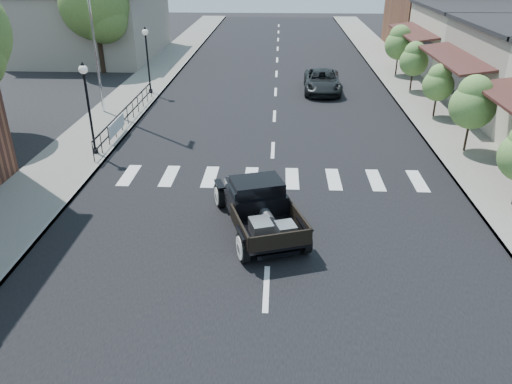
{
  "coord_description": "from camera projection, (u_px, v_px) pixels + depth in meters",
  "views": [
    {
      "loc": [
        0.23,
        -13.63,
        8.01
      ],
      "look_at": [
        -0.45,
        0.73,
        1.0
      ],
      "focal_mm": 35.0,
      "sensor_mm": 36.0,
      "label": 1
    }
  ],
  "objects": [
    {
      "name": "small_tree_e",
      "position": [
        398.0,
        51.0,
        34.03
      ],
      "size": [
        1.93,
        1.93,
        3.21
      ],
      "primitive_type": null,
      "color": "#54803A",
      "rests_on": "sidewalk_right"
    },
    {
      "name": "banner",
      "position": [
        117.0,
        131.0,
        23.05
      ],
      "size": [
        0.04,
        2.2,
        0.6
      ],
      "primitive_type": null,
      "color": "silver",
      "rests_on": "sidewalk_left"
    },
    {
      "name": "road_markings",
      "position": [
        274.0,
        129.0,
        24.73
      ],
      "size": [
        12.0,
        60.0,
        0.06
      ],
      "primitive_type": null,
      "color": "silver",
      "rests_on": "ground"
    },
    {
      "name": "far_building_right",
      "position": [
        461.0,
        8.0,
        42.29
      ],
      "size": [
        11.0,
        10.0,
        7.0
      ],
      "primitive_type": "cube",
      "color": "brown",
      "rests_on": "ground"
    },
    {
      "name": "hotrod_pickup",
      "position": [
        259.0,
        206.0,
        15.52
      ],
      "size": [
        3.58,
        5.2,
        1.65
      ],
      "primitive_type": null,
      "rotation": [
        0.0,
        0.0,
        0.32
      ],
      "color": "black",
      "rests_on": "ground"
    },
    {
      "name": "sidewalk_right",
      "position": [
        422.0,
        102.0,
        28.83
      ],
      "size": [
        3.0,
        80.0,
        0.15
      ],
      "primitive_type": "cube",
      "color": "gray",
      "rests_on": "ground"
    },
    {
      "name": "second_car",
      "position": [
        322.0,
        82.0,
        30.78
      ],
      "size": [
        2.32,
        4.8,
        1.32
      ],
      "primitive_type": "imported",
      "rotation": [
        0.0,
        0.0,
        -0.03
      ],
      "color": "black",
      "rests_on": "ground"
    },
    {
      "name": "railing",
      "position": [
        127.0,
        114.0,
        24.76
      ],
      "size": [
        0.08,
        10.0,
        1.0
      ],
      "primitive_type": null,
      "color": "black",
      "rests_on": "sidewalk_left"
    },
    {
      "name": "lamp_post_c",
      "position": [
        148.0,
        61.0,
        29.53
      ],
      "size": [
        0.36,
        0.36,
        3.85
      ],
      "primitive_type": null,
      "color": "black",
      "rests_on": "sidewalk_left"
    },
    {
      "name": "small_tree_d",
      "position": [
        413.0,
        67.0,
        30.19
      ],
      "size": [
        1.71,
        1.71,
        2.85
      ],
      "primitive_type": null,
      "color": "#54803A",
      "rests_on": "sidewalk_right"
    },
    {
      "name": "lamp_post_b",
      "position": [
        89.0,
        109.0,
        20.56
      ],
      "size": [
        0.36,
        0.36,
        3.85
      ],
      "primitive_type": null,
      "color": "black",
      "rests_on": "sidewalk_left"
    },
    {
      "name": "sidewalk_left",
      "position": [
        132.0,
        98.0,
        29.55
      ],
      "size": [
        3.0,
        80.0,
        0.15
      ],
      "primitive_type": "cube",
      "color": "gray",
      "rests_on": "ground"
    },
    {
      "name": "small_tree_b",
      "position": [
        471.0,
        115.0,
        20.96
      ],
      "size": [
        1.89,
        1.89,
        3.16
      ],
      "primitive_type": null,
      "color": "#54803A",
      "rests_on": "sidewalk_right"
    },
    {
      "name": "low_building_left",
      "position": [
        93.0,
        25.0,
        40.44
      ],
      "size": [
        10.0,
        12.0,
        5.0
      ],
      "primitive_type": "cube",
      "color": "gray",
      "rests_on": "ground"
    },
    {
      "name": "big_tree_far",
      "position": [
        97.0,
        21.0,
        34.5
      ],
      "size": [
        4.79,
        4.79,
        7.04
      ],
      "primitive_type": null,
      "color": "#4A672C",
      "rests_on": "ground"
    },
    {
      "name": "road",
      "position": [
        275.0,
        101.0,
        29.22
      ],
      "size": [
        14.0,
        80.0,
        0.02
      ],
      "primitive_type": "cube",
      "color": "black",
      "rests_on": "ground"
    },
    {
      "name": "ground",
      "position": [
        269.0,
        231.0,
        15.76
      ],
      "size": [
        120.0,
        120.0,
        0.0
      ],
      "primitive_type": "plane",
      "color": "black",
      "rests_on": "ground"
    },
    {
      "name": "storefront_far",
      "position": [
        498.0,
        43.0,
        33.88
      ],
      "size": [
        10.0,
        9.0,
        4.5
      ],
      "primitive_type": "cube",
      "color": "beige",
      "rests_on": "ground"
    },
    {
      "name": "small_tree_c",
      "position": [
        437.0,
        92.0,
        25.49
      ],
      "size": [
        1.57,
        1.57,
        2.61
      ],
      "primitive_type": null,
      "color": "#54803A",
      "rests_on": "sidewalk_right"
    }
  ]
}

